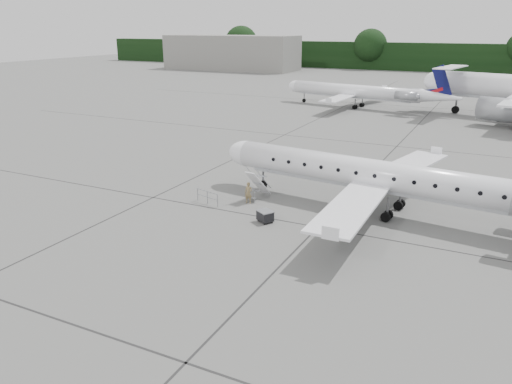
% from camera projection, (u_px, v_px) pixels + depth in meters
% --- Properties ---
extents(ground, '(320.00, 320.00, 0.00)m').
position_uv_depth(ground, '(370.00, 258.00, 29.07)').
color(ground, slate).
rests_on(ground, ground).
extents(treeline, '(260.00, 4.00, 8.00)m').
position_uv_depth(treeline, '(487.00, 59.00, 138.33)').
color(treeline, black).
rests_on(treeline, ground).
extents(terminal_building, '(40.00, 14.00, 10.00)m').
position_uv_depth(terminal_building, '(231.00, 53.00, 150.37)').
color(terminal_building, slate).
rests_on(terminal_building, ground).
extents(main_regional_jet, '(32.06, 24.80, 7.61)m').
position_uv_depth(main_regional_jet, '(383.00, 161.00, 35.10)').
color(main_regional_jet, white).
rests_on(main_regional_jet, ground).
extents(airstair, '(1.13, 2.50, 2.39)m').
position_uv_depth(airstair, '(258.00, 184.00, 38.75)').
color(airstair, white).
rests_on(airstair, ground).
extents(passenger, '(0.62, 0.42, 1.65)m').
position_uv_depth(passenger, '(248.00, 193.00, 37.80)').
color(passenger, olive).
rests_on(passenger, ground).
extents(safety_railing, '(2.14, 0.66, 1.00)m').
position_uv_depth(safety_railing, '(207.00, 198.00, 37.73)').
color(safety_railing, gray).
rests_on(safety_railing, ground).
extents(baggage_cart, '(1.31, 1.24, 0.89)m').
position_uv_depth(baggage_cart, '(265.00, 216.00, 34.27)').
color(baggage_cart, black).
rests_on(baggage_cart, ground).
extents(bg_regional_left, '(31.36, 25.07, 7.37)m').
position_uv_depth(bg_regional_left, '(354.00, 85.00, 81.16)').
color(bg_regional_left, white).
rests_on(bg_regional_left, ground).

